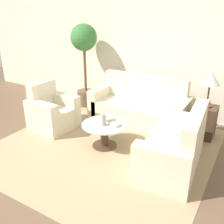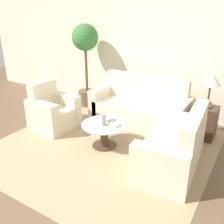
{
  "view_description": "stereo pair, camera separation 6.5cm",
  "coord_description": "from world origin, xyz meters",
  "px_view_note": "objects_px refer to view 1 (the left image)",
  "views": [
    {
      "loc": [
        2.18,
        -2.48,
        2.2
      ],
      "look_at": [
        0.14,
        0.98,
        0.55
      ],
      "focal_mm": 40.0,
      "sensor_mm": 36.0,
      "label": 1
    },
    {
      "loc": [
        2.23,
        -2.45,
        2.2
      ],
      "look_at": [
        0.14,
        0.98,
        0.55
      ],
      "focal_mm": 40.0,
      "sensor_mm": 36.0,
      "label": 2
    }
  ],
  "objects_px": {
    "sofa_main": "(140,107)",
    "table_lamp": "(211,80)",
    "vase": "(104,120)",
    "loveseat": "(177,149)",
    "potted_plant": "(84,53)",
    "armchair": "(52,113)",
    "coffee_table": "(105,132)",
    "book_stack": "(115,124)",
    "bowl": "(108,119)"
  },
  "relations": [
    {
      "from": "vase",
      "to": "potted_plant",
      "type": "bearing_deg",
      "value": 133.92
    },
    {
      "from": "loveseat",
      "to": "sofa_main",
      "type": "bearing_deg",
      "value": -141.87
    },
    {
      "from": "coffee_table",
      "to": "sofa_main",
      "type": "bearing_deg",
      "value": 87.05
    },
    {
      "from": "coffee_table",
      "to": "book_stack",
      "type": "distance_m",
      "value": 0.25
    },
    {
      "from": "coffee_table",
      "to": "vase",
      "type": "bearing_deg",
      "value": -74.73
    },
    {
      "from": "armchair",
      "to": "potted_plant",
      "type": "relative_size",
      "value": 0.47
    },
    {
      "from": "armchair",
      "to": "bowl",
      "type": "height_order",
      "value": "armchair"
    },
    {
      "from": "loveseat",
      "to": "coffee_table",
      "type": "distance_m",
      "value": 1.25
    },
    {
      "from": "coffee_table",
      "to": "potted_plant",
      "type": "bearing_deg",
      "value": 134.57
    },
    {
      "from": "sofa_main",
      "to": "loveseat",
      "type": "height_order",
      "value": "sofa_main"
    },
    {
      "from": "table_lamp",
      "to": "vase",
      "type": "height_order",
      "value": "table_lamp"
    },
    {
      "from": "sofa_main",
      "to": "table_lamp",
      "type": "relative_size",
      "value": 3.25
    },
    {
      "from": "potted_plant",
      "to": "vase",
      "type": "distance_m",
      "value": 2.28
    },
    {
      "from": "potted_plant",
      "to": "sofa_main",
      "type": "bearing_deg",
      "value": -7.71
    },
    {
      "from": "coffee_table",
      "to": "vase",
      "type": "relative_size",
      "value": 3.87
    },
    {
      "from": "coffee_table",
      "to": "book_stack",
      "type": "xyz_separation_m",
      "value": [
        0.18,
        0.03,
        0.17
      ]
    },
    {
      "from": "coffee_table",
      "to": "vase",
      "type": "height_order",
      "value": "vase"
    },
    {
      "from": "potted_plant",
      "to": "book_stack",
      "type": "relative_size",
      "value": 9.92
    },
    {
      "from": "sofa_main",
      "to": "book_stack",
      "type": "relative_size",
      "value": 10.44
    },
    {
      "from": "book_stack",
      "to": "vase",
      "type": "bearing_deg",
      "value": -140.62
    },
    {
      "from": "loveseat",
      "to": "table_lamp",
      "type": "bearing_deg",
      "value": 168.76
    },
    {
      "from": "vase",
      "to": "book_stack",
      "type": "bearing_deg",
      "value": 25.09
    },
    {
      "from": "armchair",
      "to": "coffee_table",
      "type": "distance_m",
      "value": 1.32
    },
    {
      "from": "armchair",
      "to": "table_lamp",
      "type": "distance_m",
      "value": 3.02
    },
    {
      "from": "armchair",
      "to": "vase",
      "type": "distance_m",
      "value": 1.35
    },
    {
      "from": "sofa_main",
      "to": "bowl",
      "type": "relative_size",
      "value": 11.42
    },
    {
      "from": "armchair",
      "to": "vase",
      "type": "bearing_deg",
      "value": -94.09
    },
    {
      "from": "table_lamp",
      "to": "book_stack",
      "type": "bearing_deg",
      "value": -135.21
    },
    {
      "from": "loveseat",
      "to": "book_stack",
      "type": "relative_size",
      "value": 7.73
    },
    {
      "from": "loveseat",
      "to": "bowl",
      "type": "height_order",
      "value": "loveseat"
    },
    {
      "from": "armchair",
      "to": "loveseat",
      "type": "distance_m",
      "value": 2.56
    },
    {
      "from": "sofa_main",
      "to": "armchair",
      "type": "height_order",
      "value": "sofa_main"
    },
    {
      "from": "armchair",
      "to": "potted_plant",
      "type": "xyz_separation_m",
      "value": [
        -0.17,
        1.39,
        0.98
      ]
    },
    {
      "from": "armchair",
      "to": "loveseat",
      "type": "xyz_separation_m",
      "value": [
        2.56,
        -0.1,
        -0.0
      ]
    },
    {
      "from": "sofa_main",
      "to": "vase",
      "type": "relative_size",
      "value": 10.14
    },
    {
      "from": "coffee_table",
      "to": "table_lamp",
      "type": "bearing_deg",
      "value": 41.5
    },
    {
      "from": "sofa_main",
      "to": "loveseat",
      "type": "bearing_deg",
      "value": -47.17
    },
    {
      "from": "coffee_table",
      "to": "table_lamp",
      "type": "xyz_separation_m",
      "value": [
        1.39,
        1.23,
        0.82
      ]
    },
    {
      "from": "table_lamp",
      "to": "vase",
      "type": "relative_size",
      "value": 3.12
    },
    {
      "from": "armchair",
      "to": "vase",
      "type": "relative_size",
      "value": 4.55
    },
    {
      "from": "vase",
      "to": "table_lamp",
      "type": "bearing_deg",
      "value": 42.88
    },
    {
      "from": "coffee_table",
      "to": "table_lamp",
      "type": "distance_m",
      "value": 2.02
    },
    {
      "from": "armchair",
      "to": "vase",
      "type": "xyz_separation_m",
      "value": [
        1.32,
        -0.16,
        0.22
      ]
    },
    {
      "from": "potted_plant",
      "to": "vase",
      "type": "xyz_separation_m",
      "value": [
        1.49,
        -1.55,
        -0.75
      ]
    },
    {
      "from": "loveseat",
      "to": "potted_plant",
      "type": "relative_size",
      "value": 0.78
    },
    {
      "from": "potted_plant",
      "to": "book_stack",
      "type": "xyz_separation_m",
      "value": [
        1.66,
        -1.47,
        -0.83
      ]
    },
    {
      "from": "potted_plant",
      "to": "vase",
      "type": "height_order",
      "value": "potted_plant"
    },
    {
      "from": "sofa_main",
      "to": "bowl",
      "type": "xyz_separation_m",
      "value": [
        -0.08,
        -1.15,
        0.15
      ]
    },
    {
      "from": "loveseat",
      "to": "vase",
      "type": "height_order",
      "value": "loveseat"
    },
    {
      "from": "sofa_main",
      "to": "bowl",
      "type": "height_order",
      "value": "sofa_main"
    }
  ]
}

